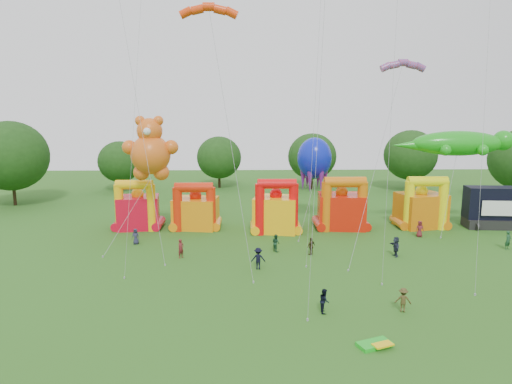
{
  "coord_description": "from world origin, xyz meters",
  "views": [
    {
      "loc": [
        -3.66,
        -22.69,
        13.69
      ],
      "look_at": [
        -2.64,
        18.0,
        6.24
      ],
      "focal_mm": 32.0,
      "sensor_mm": 36.0,
      "label": 1
    }
  ],
  "objects_px": {
    "stage_trailer": "(498,208)",
    "gecko_kite": "(454,167)",
    "bouncy_castle_0": "(138,210)",
    "bouncy_castle_2": "(276,211)",
    "spectator_0": "(136,236)",
    "teddy_bear_kite": "(137,189)",
    "spectator_4": "(311,246)",
    "octopus_kite": "(310,189)"
  },
  "relations": [
    {
      "from": "stage_trailer",
      "to": "gecko_kite",
      "type": "relative_size",
      "value": 0.56
    },
    {
      "from": "bouncy_castle_0",
      "to": "bouncy_castle_2",
      "type": "relative_size",
      "value": 0.94
    },
    {
      "from": "bouncy_castle_0",
      "to": "gecko_kite",
      "type": "distance_m",
      "value": 35.96
    },
    {
      "from": "gecko_kite",
      "to": "spectator_0",
      "type": "bearing_deg",
      "value": -172.8
    },
    {
      "from": "teddy_bear_kite",
      "to": "spectator_4",
      "type": "xyz_separation_m",
      "value": [
        17.24,
        -4.62,
        -4.78
      ]
    },
    {
      "from": "gecko_kite",
      "to": "spectator_0",
      "type": "xyz_separation_m",
      "value": [
        -34.4,
        -4.35,
        -6.45
      ]
    },
    {
      "from": "bouncy_castle_0",
      "to": "bouncy_castle_2",
      "type": "bearing_deg",
      "value": -6.68
    },
    {
      "from": "spectator_0",
      "to": "stage_trailer",
      "type": "bearing_deg",
      "value": 17.49
    },
    {
      "from": "bouncy_castle_2",
      "to": "spectator_4",
      "type": "xyz_separation_m",
      "value": [
        2.8,
        -8.32,
        -1.53
      ]
    },
    {
      "from": "gecko_kite",
      "to": "bouncy_castle_2",
      "type": "bearing_deg",
      "value": 179.71
    },
    {
      "from": "octopus_kite",
      "to": "spectator_4",
      "type": "distance_m",
      "value": 11.68
    },
    {
      "from": "stage_trailer",
      "to": "gecko_kite",
      "type": "distance_m",
      "value": 8.1
    },
    {
      "from": "stage_trailer",
      "to": "gecko_kite",
      "type": "xyz_separation_m",
      "value": [
        -6.26,
        -1.39,
        4.95
      ]
    },
    {
      "from": "spectator_0",
      "to": "bouncy_castle_0",
      "type": "bearing_deg",
      "value": 109.88
    },
    {
      "from": "spectator_0",
      "to": "spectator_4",
      "type": "xyz_separation_m",
      "value": [
        17.47,
        -3.87,
        0.03
      ]
    },
    {
      "from": "bouncy_castle_2",
      "to": "octopus_kite",
      "type": "bearing_deg",
      "value": 32.71
    },
    {
      "from": "spectator_0",
      "to": "spectator_4",
      "type": "distance_m",
      "value": 17.9
    },
    {
      "from": "bouncy_castle_0",
      "to": "bouncy_castle_2",
      "type": "xyz_separation_m",
      "value": [
        15.83,
        -1.85,
        0.13
      ]
    },
    {
      "from": "teddy_bear_kite",
      "to": "spectator_4",
      "type": "height_order",
      "value": "teddy_bear_kite"
    },
    {
      "from": "bouncy_castle_2",
      "to": "octopus_kite",
      "type": "height_order",
      "value": "octopus_kite"
    },
    {
      "from": "gecko_kite",
      "to": "octopus_kite",
      "type": "xyz_separation_m",
      "value": [
        -15.53,
        2.79,
        -2.81
      ]
    },
    {
      "from": "bouncy_castle_2",
      "to": "stage_trailer",
      "type": "height_order",
      "value": "bouncy_castle_2"
    },
    {
      "from": "bouncy_castle_2",
      "to": "spectator_4",
      "type": "relative_size",
      "value": 3.68
    },
    {
      "from": "teddy_bear_kite",
      "to": "gecko_kite",
      "type": "height_order",
      "value": "teddy_bear_kite"
    },
    {
      "from": "bouncy_castle_2",
      "to": "gecko_kite",
      "type": "distance_m",
      "value": 20.33
    },
    {
      "from": "teddy_bear_kite",
      "to": "spectator_4",
      "type": "relative_size",
      "value": 7.73
    },
    {
      "from": "spectator_4",
      "to": "bouncy_castle_2",
      "type": "bearing_deg",
      "value": -112.92
    },
    {
      "from": "bouncy_castle_0",
      "to": "stage_trailer",
      "type": "xyz_separation_m",
      "value": [
        41.82,
        -0.56,
        0.07
      ]
    },
    {
      "from": "stage_trailer",
      "to": "spectator_4",
      "type": "xyz_separation_m",
      "value": [
        -23.19,
        -9.61,
        -1.47
      ]
    },
    {
      "from": "bouncy_castle_2",
      "to": "stage_trailer",
      "type": "xyz_separation_m",
      "value": [
        25.99,
        1.29,
        -0.05
      ]
    },
    {
      "from": "bouncy_castle_2",
      "to": "spectator_4",
      "type": "bearing_deg",
      "value": -71.38
    },
    {
      "from": "bouncy_castle_2",
      "to": "stage_trailer",
      "type": "bearing_deg",
      "value": 2.84
    },
    {
      "from": "teddy_bear_kite",
      "to": "spectator_0",
      "type": "distance_m",
      "value": 4.87
    },
    {
      "from": "gecko_kite",
      "to": "stage_trailer",
      "type": "bearing_deg",
      "value": 12.5
    },
    {
      "from": "teddy_bear_kite",
      "to": "gecko_kite",
      "type": "distance_m",
      "value": 34.39
    },
    {
      "from": "octopus_kite",
      "to": "stage_trailer",
      "type": "bearing_deg",
      "value": -3.68
    },
    {
      "from": "gecko_kite",
      "to": "spectator_4",
      "type": "relative_size",
      "value": 8.05
    },
    {
      "from": "spectator_4",
      "to": "stage_trailer",
      "type": "bearing_deg",
      "value": 160.97
    },
    {
      "from": "bouncy_castle_0",
      "to": "spectator_4",
      "type": "relative_size",
      "value": 3.47
    },
    {
      "from": "bouncy_castle_0",
      "to": "octopus_kite",
      "type": "relative_size",
      "value": 0.51
    },
    {
      "from": "bouncy_castle_0",
      "to": "teddy_bear_kite",
      "type": "distance_m",
      "value": 6.65
    },
    {
      "from": "stage_trailer",
      "to": "spectator_0",
      "type": "xyz_separation_m",
      "value": [
        -40.66,
        -5.74,
        -1.5
      ]
    }
  ]
}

